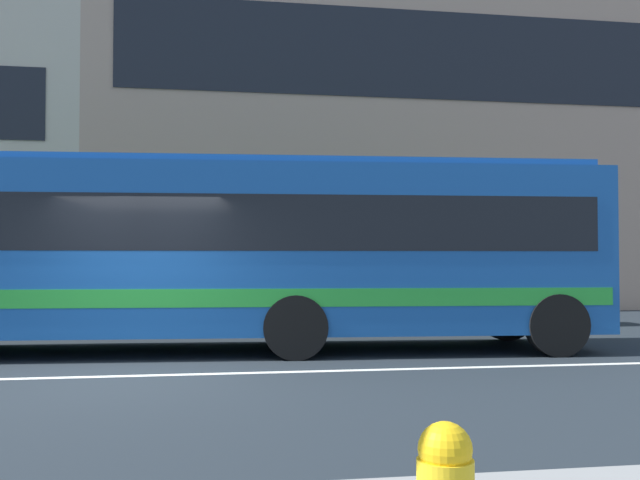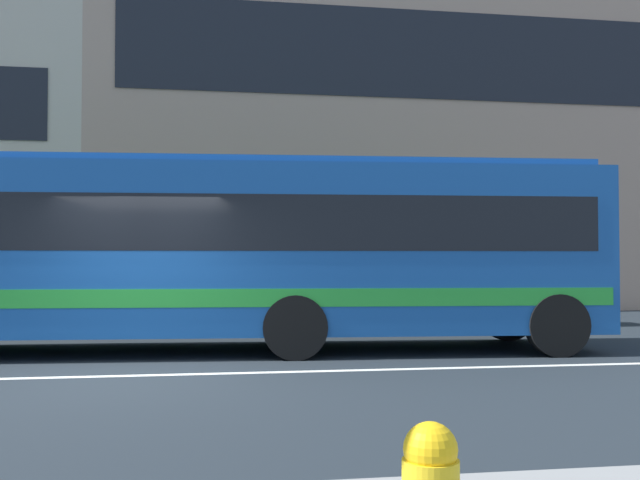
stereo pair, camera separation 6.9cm
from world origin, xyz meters
name	(u,v)px [view 2 (the right image)]	position (x,y,z in m)	size (l,w,h in m)	color
ground_plane	(124,376)	(0.00, 0.00, 0.00)	(160.00, 160.00, 0.00)	#1F262C
lane_centre_line	(124,376)	(0.00, 0.00, 0.00)	(60.00, 0.16, 0.01)	silver
hedge_row_far	(182,304)	(0.51, 6.06, 0.58)	(19.34, 1.10, 1.15)	#307024
apartment_block_right	(416,125)	(8.65, 15.67, 6.60)	(22.14, 10.62, 13.20)	tan
transit_bus	(248,247)	(1.75, 2.37, 1.76)	(12.01, 3.26, 3.19)	#174C97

